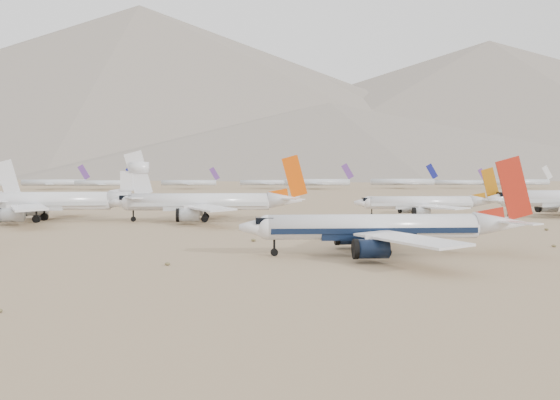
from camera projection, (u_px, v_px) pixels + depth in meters
name	position (u px, v px, depth m)	size (l,w,h in m)	color
ground	(426.00, 250.00, 110.98)	(7000.00, 7000.00, 0.00)	#836C4C
main_airliner	(386.00, 228.00, 104.07)	(47.11, 46.01, 16.62)	white
row2_gold_tail	(426.00, 203.00, 183.76)	(41.37, 40.46, 14.73)	white
row2_orange_tail	(208.00, 203.00, 169.44)	(50.79, 49.69, 18.12)	white
row2_white_trijet	(46.00, 201.00, 168.13)	(54.54, 53.30, 19.33)	white
distant_storage_row	(342.00, 182.00, 425.69)	(621.29, 55.87, 15.20)	silver
mountain_range	(272.00, 105.00, 1747.54)	(7354.00, 3024.00, 470.00)	slate
foothills	(517.00, 141.00, 1241.12)	(4637.50, 1395.00, 155.00)	slate
desert_scrub	(406.00, 274.00, 83.78)	(247.37, 121.67, 0.63)	brown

